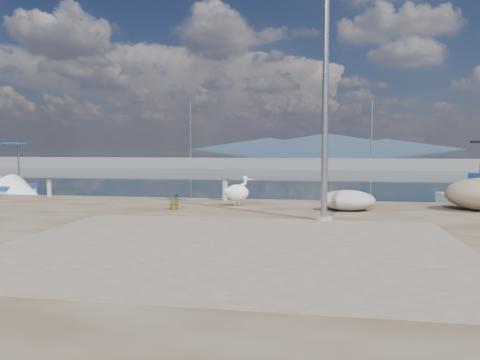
# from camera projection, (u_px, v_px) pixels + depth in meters

# --- Properties ---
(ground) EXTENTS (1400.00, 1400.00, 0.00)m
(ground) POSITION_uv_depth(u_px,v_px,m) (215.00, 240.00, 12.19)
(ground) COLOR #162635
(ground) RESTS_ON ground
(quay) EXTENTS (44.00, 22.00, 0.50)m
(quay) POSITION_uv_depth(u_px,v_px,m) (116.00, 308.00, 6.28)
(quay) COLOR #4A3020
(quay) RESTS_ON ground
(quay_patch) EXTENTS (9.00, 7.00, 0.01)m
(quay_patch) POSITION_uv_depth(u_px,v_px,m) (231.00, 246.00, 9.04)
(quay_patch) COLOR gray
(quay_patch) RESTS_ON quay
(breakwater) EXTENTS (120.00, 2.20, 7.50)m
(breakwater) POSITION_uv_depth(u_px,v_px,m) (296.00, 164.00, 51.47)
(breakwater) COLOR gray
(breakwater) RESTS_ON ground
(mountains) EXTENTS (370.00, 280.00, 22.00)m
(mountains) POSITION_uv_depth(u_px,v_px,m) (322.00, 142.00, 649.70)
(mountains) COLOR #28384C
(mountains) RESTS_ON ground
(pelican) EXTENTS (1.03, 0.64, 0.98)m
(pelican) POSITION_uv_depth(u_px,v_px,m) (238.00, 192.00, 15.14)
(pelican) COLOR tan
(pelican) RESTS_ON quay
(lamp_post) EXTENTS (0.44, 0.96, 7.00)m
(lamp_post) POSITION_uv_depth(u_px,v_px,m) (325.00, 93.00, 11.98)
(lamp_post) COLOR gray
(lamp_post) RESTS_ON quay
(bollard_near) EXTENTS (0.26, 0.26, 0.80)m
(bollard_near) POSITION_uv_depth(u_px,v_px,m) (225.00, 188.00, 16.74)
(bollard_near) COLOR gray
(bollard_near) RESTS_ON quay
(bollard_far) EXTENTS (0.22, 0.22, 0.67)m
(bollard_far) POSITION_uv_depth(u_px,v_px,m) (49.00, 187.00, 17.94)
(bollard_far) COLOR gray
(bollard_far) RESTS_ON quay
(potted_plant) EXTENTS (0.50, 0.45, 0.48)m
(potted_plant) POSITION_uv_depth(u_px,v_px,m) (175.00, 202.00, 14.30)
(potted_plant) COLOR #33722D
(potted_plant) RESTS_ON quay
(net_pile_d) EXTENTS (1.65, 1.23, 0.62)m
(net_pile_d) POSITION_uv_depth(u_px,v_px,m) (347.00, 200.00, 14.11)
(net_pile_d) COLOR #BAB5AC
(net_pile_d) RESTS_ON quay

